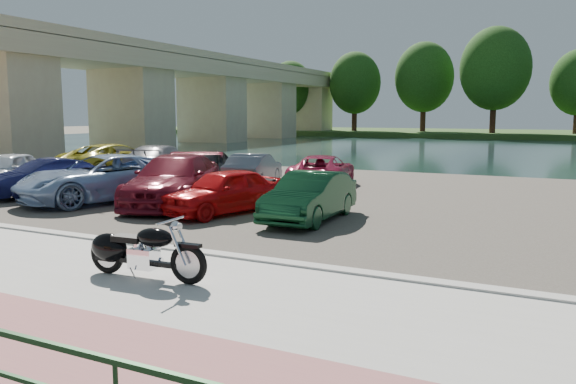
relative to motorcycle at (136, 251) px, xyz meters
The scene contains 21 objects.
ground 1.53m from the motorcycle, ahead, with size 200.00×200.00×0.00m, color #595447.
promenade 1.86m from the motorcycle, 37.67° to the right, with size 60.00×6.00×0.10m, color #B5B2AB.
pink_path 2.99m from the motorcycle, 61.37° to the right, with size 60.00×2.00×0.01m, color #A35C60.
kerb 2.43m from the motorcycle, 53.42° to the left, with size 60.00×0.30×0.14m, color #B5B2AB.
parking_lot 11.01m from the motorcycle, 82.61° to the left, with size 60.00×18.00×0.04m, color #474139.
river 39.94m from the motorcycle, 87.97° to the left, with size 120.00×40.00×0.00m, color #1B3030.
far_bank 71.92m from the motorcycle, 88.87° to the left, with size 120.00×24.00×0.60m, color #254318.
bridge 49.06m from the motorcycle, 123.00° to the left, with size 7.00×56.00×8.55m.
far_trees 66.31m from the motorcycle, 84.98° to the left, with size 70.25×10.68×12.52m.
motorcycle is the anchor object (origin of this frame).
car_0 13.84m from the motorcycle, 151.10° to the left, with size 1.68×4.18×1.42m, color silver.
car_1 11.48m from the motorcycle, 146.39° to the left, with size 1.35×3.87×1.27m, color #13153D.
car_2 9.41m from the motorcycle, 137.54° to the left, with size 2.50×5.43×1.51m, color #88A1C6.
car_3 8.14m from the motorcycle, 122.98° to the left, with size 2.15×5.29×1.54m, color maroon.
car_4 6.54m from the motorcycle, 109.77° to the left, with size 1.51×3.76×1.28m, color red.
car_5 6.31m from the motorcycle, 86.32° to the left, with size 1.35×3.88×1.28m, color #103C20.
car_6 17.50m from the motorcycle, 134.28° to the left, with size 2.43×5.27×1.46m, color gold.
car_7 15.65m from the motorcycle, 127.59° to the left, with size 2.08×5.11×1.48m, color gray.
car_8 14.36m from the motorcycle, 118.99° to the left, with size 1.63×4.05×1.38m, color black.
car_9 12.87m from the motorcycle, 110.88° to the left, with size 1.35×3.88×1.28m, color slate.
car_10 12.86m from the motorcycle, 98.71° to the left, with size 2.09×4.52×1.26m, color maroon.
Camera 1 is at (4.96, -7.04, 2.84)m, focal length 35.00 mm.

